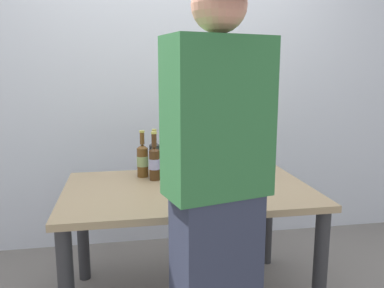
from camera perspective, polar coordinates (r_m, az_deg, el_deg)
name	(u,v)px	position (r m, az deg, el deg)	size (l,w,h in m)	color
desk	(188,205)	(2.29, -0.61, -8.91)	(1.39, 0.88, 0.71)	#9E8460
laptop	(204,174)	(2.34, 1.80, -4.44)	(0.36, 0.36, 0.20)	#383D4C
beer_bottle_green	(168,159)	(2.46, -3.56, -2.22)	(0.07, 0.07, 0.30)	#1E5123
beer_bottle_dark	(155,158)	(2.48, -5.44, -1.97)	(0.07, 0.07, 0.29)	#333333
beer_bottle_amber	(143,160)	(2.46, -7.19, -2.25)	(0.07, 0.07, 0.29)	brown
beer_bottle_brown	(154,162)	(2.38, -5.48, -2.59)	(0.07, 0.07, 0.30)	#472B14
person_figure	(217,191)	(1.58, 3.63, -6.82)	(0.44, 0.35, 1.74)	#2D3347
back_wall	(168,79)	(3.10, -3.57, 9.37)	(6.00, 0.10, 2.60)	silver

